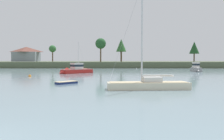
# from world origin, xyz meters

# --- Properties ---
(far_shore_bank) EXTENTS (240.10, 52.84, 2.16)m
(far_shore_bank) POSITION_xyz_m (0.00, 98.76, 1.08)
(far_shore_bank) COLOR #4C563D
(far_shore_bank) RESTS_ON ground
(sailboat_cream) EXTENTS (7.98, 2.47, 10.54)m
(sailboat_cream) POSITION_xyz_m (9.12, 15.35, 0.23)
(sailboat_cream) COLOR beige
(sailboat_cream) RESTS_ON ground
(cruiser_red) EXTENTS (7.33, 6.96, 4.35)m
(cruiser_red) POSITION_xyz_m (-2.46, 42.53, 0.47)
(cruiser_red) COLOR #B2231E
(cruiser_red) RESTS_ON ground
(cruiser_grey) EXTENTS (3.04, 7.25, 4.12)m
(cruiser_grey) POSITION_xyz_m (26.42, 50.47, 0.50)
(cruiser_grey) COLOR gray
(cruiser_grey) RESTS_ON ground
(sailboat_wood) EXTENTS (5.21, 5.75, 7.90)m
(sailboat_wood) POSITION_xyz_m (-3.67, 54.68, 0.18)
(sailboat_wood) COLOR brown
(sailboat_wood) RESTS_ON ground
(dinghy_navy) EXTENTS (2.70, 2.73, 0.39)m
(dinghy_navy) POSITION_xyz_m (0.18, 20.68, 0.10)
(dinghy_navy) COLOR navy
(dinghy_navy) RESTS_ON ground
(mooring_buoy_orange) EXTENTS (0.46, 0.46, 0.51)m
(mooring_buoy_orange) POSITION_xyz_m (-8.51, 32.95, 0.08)
(mooring_buoy_orange) COLOR orange
(mooring_buoy_orange) RESTS_ON ground
(mooring_buoy_white) EXTENTS (0.37, 0.37, 0.43)m
(mooring_buoy_white) POSITION_xyz_m (13.48, 68.02, 0.07)
(mooring_buoy_white) COLOR white
(mooring_buoy_white) RESTS_ON ground
(shore_tree_right) EXTENTS (3.91, 3.91, 8.71)m
(shore_tree_right) POSITION_xyz_m (1.42, 79.44, 8.82)
(shore_tree_right) COLOR brown
(shore_tree_right) RESTS_ON far_shore_bank
(shore_tree_center_left) EXTENTS (4.54, 4.54, 9.96)m
(shore_tree_center_left) POSITION_xyz_m (9.71, 96.79, 9.24)
(shore_tree_center_left) COLOR brown
(shore_tree_center_left) RESTS_ON far_shore_bank
(shore_tree_far_right) EXTENTS (3.14, 3.14, 7.29)m
(shore_tree_far_right) POSITION_xyz_m (-20.97, 97.52, 7.75)
(shore_tree_far_right) COLOR brown
(shore_tree_far_right) RESTS_ON far_shore_bank
(shore_tree_inland_c) EXTENTS (4.36, 4.36, 8.85)m
(shore_tree_inland_c) POSITION_xyz_m (42.31, 97.33, 8.29)
(shore_tree_inland_c) COLOR brown
(shore_tree_inland_c) RESTS_ON far_shore_bank
(cottage_eastern) EXTENTS (11.64, 9.04, 6.80)m
(cottage_eastern) POSITION_xyz_m (-34.35, 102.09, 5.68)
(cottage_eastern) COLOR gray
(cottage_eastern) RESTS_ON far_shore_bank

